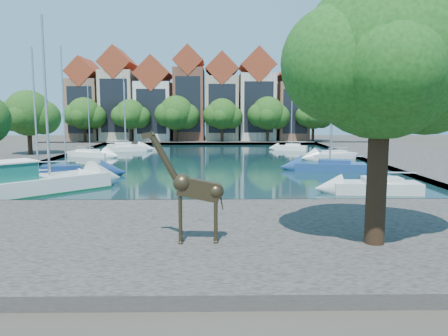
# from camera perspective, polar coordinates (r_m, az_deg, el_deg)

# --- Properties ---
(ground) EXTENTS (160.00, 160.00, 0.00)m
(ground) POSITION_cam_1_polar(r_m,az_deg,el_deg) (26.80, -3.28, -5.14)
(ground) COLOR #38332B
(ground) RESTS_ON ground
(water_basin) EXTENTS (38.00, 50.00, 0.08)m
(water_basin) POSITION_cam_1_polar(r_m,az_deg,el_deg) (50.47, -2.17, 0.87)
(water_basin) COLOR black
(water_basin) RESTS_ON ground
(near_quay) EXTENTS (50.00, 14.00, 0.50)m
(near_quay) POSITION_cam_1_polar(r_m,az_deg,el_deg) (19.96, -4.12, -8.83)
(near_quay) COLOR #534D48
(near_quay) RESTS_ON ground
(far_quay) EXTENTS (60.00, 16.00, 0.50)m
(far_quay) POSITION_cam_1_polar(r_m,az_deg,el_deg) (82.32, -1.68, 3.58)
(far_quay) COLOR #534D48
(far_quay) RESTS_ON ground
(right_quay) EXTENTS (14.00, 52.00, 0.50)m
(right_quay) POSITION_cam_1_polar(r_m,az_deg,el_deg) (55.81, 24.44, 1.05)
(right_quay) COLOR #534D48
(right_quay) RESTS_ON ground
(plane_tree) EXTENTS (8.32, 6.40, 10.62)m
(plane_tree) POSITION_cam_1_polar(r_m,az_deg,el_deg) (18.41, 20.31, 12.71)
(plane_tree) COLOR #332114
(plane_tree) RESTS_ON near_quay
(townhouse_west_end) EXTENTS (5.44, 9.18, 14.93)m
(townhouse_west_end) POSITION_cam_1_polar(r_m,az_deg,el_deg) (85.59, -17.45, 8.15)
(townhouse_west_end) COLOR #825E46
(townhouse_west_end) RESTS_ON far_quay
(townhouse_west_mid) EXTENTS (5.94, 9.18, 16.79)m
(townhouse_west_mid) POSITION_cam_1_polar(r_m,az_deg,el_deg) (84.12, -13.51, 8.90)
(townhouse_west_mid) COLOR #B7AB8D
(townhouse_west_mid) RESTS_ON far_quay
(townhouse_west_inner) EXTENTS (6.43, 9.18, 15.15)m
(townhouse_west_inner) POSITION_cam_1_polar(r_m,az_deg,el_deg) (82.95, -9.06, 8.43)
(townhouse_west_inner) COLOR silver
(townhouse_west_inner) RESTS_ON far_quay
(townhouse_center) EXTENTS (5.44, 9.18, 16.93)m
(townhouse_center) POSITION_cam_1_polar(r_m,az_deg,el_deg) (82.31, -4.53, 9.21)
(townhouse_center) COLOR brown
(townhouse_center) RESTS_ON far_quay
(townhouse_east_inner) EXTENTS (5.94, 9.18, 15.79)m
(townhouse_east_inner) POSITION_cam_1_polar(r_m,az_deg,el_deg) (82.14, -0.29, 8.79)
(townhouse_east_inner) COLOR tan
(townhouse_east_inner) RESTS_ON far_quay
(townhouse_east_mid) EXTENTS (6.43, 9.18, 16.65)m
(townhouse_east_mid) POSITION_cam_1_polar(r_m,az_deg,el_deg) (82.48, 4.28, 9.03)
(townhouse_east_mid) COLOR beige
(townhouse_east_mid) RESTS_ON far_quay
(townhouse_east_end) EXTENTS (5.44, 9.18, 14.43)m
(townhouse_east_end) POSITION_cam_1_polar(r_m,az_deg,el_deg) (83.29, 8.78, 8.26)
(townhouse_east_end) COLOR brown
(townhouse_east_end) RESTS_ON far_quay
(far_tree_far_west) EXTENTS (7.28, 5.60, 7.68)m
(far_tree_far_west) POSITION_cam_1_polar(r_m,az_deg,el_deg) (80.00, -17.75, 6.65)
(far_tree_far_west) COLOR #332114
(far_tree_far_west) RESTS_ON far_quay
(far_tree_west) EXTENTS (6.76, 5.20, 7.36)m
(far_tree_west) POSITION_cam_1_polar(r_m,az_deg,el_deg) (78.08, -12.08, 6.75)
(far_tree_west) COLOR #332114
(far_tree_west) RESTS_ON far_quay
(far_tree_mid_west) EXTENTS (7.80, 6.00, 8.00)m
(far_tree_mid_west) POSITION_cam_1_polar(r_m,az_deg,el_deg) (76.94, -6.18, 7.02)
(far_tree_mid_west) COLOR #332114
(far_tree_mid_west) RESTS_ON far_quay
(far_tree_mid_east) EXTENTS (7.02, 5.40, 7.52)m
(far_tree_mid_east) POSITION_cam_1_polar(r_m,az_deg,el_deg) (76.63, -0.17, 6.94)
(far_tree_mid_east) COLOR #332114
(far_tree_mid_east) RESTS_ON far_quay
(far_tree_east) EXTENTS (7.54, 5.80, 7.84)m
(far_tree_east) POSITION_cam_1_polar(r_m,az_deg,el_deg) (77.15, 5.83, 6.99)
(far_tree_east) COLOR #332114
(far_tree_east) RESTS_ON far_quay
(far_tree_far_east) EXTENTS (6.76, 5.20, 7.36)m
(far_tree_far_east) POSITION_cam_1_polar(r_m,az_deg,el_deg) (78.48, 11.67, 6.76)
(far_tree_far_east) COLOR #332114
(far_tree_far_east) RESTS_ON far_quay
(side_tree_left_far) EXTENTS (7.28, 5.60, 7.88)m
(side_tree_left_far) POSITION_cam_1_polar(r_m,az_deg,el_deg) (58.81, -24.10, 6.38)
(side_tree_left_far) COLOR #332114
(side_tree_left_far) RESTS_ON left_quay
(giraffe_statue) EXTENTS (3.18, 0.61, 4.54)m
(giraffe_statue) POSITION_cam_1_polar(r_m,az_deg,el_deg) (17.66, -4.10, -2.71)
(giraffe_statue) COLOR #342B1A
(giraffe_statue) RESTS_ON near_quay
(motorsailer) EXTENTS (9.58, 9.53, 12.27)m
(motorsailer) POSITION_cam_1_polar(r_m,az_deg,el_deg) (32.94, -24.29, -1.60)
(motorsailer) COLOR silver
(motorsailer) RESTS_ON water_basin
(sailboat_left_a) EXTENTS (7.30, 4.80, 10.27)m
(sailboat_left_a) POSITION_cam_1_polar(r_m,az_deg,el_deg) (34.83, -23.02, -1.66)
(sailboat_left_a) COLOR white
(sailboat_left_a) RESTS_ON water_basin
(sailboat_left_b) EXTENTS (7.48, 4.29, 11.17)m
(sailboat_left_b) POSITION_cam_1_polar(r_m,az_deg,el_deg) (40.29, -19.89, -0.35)
(sailboat_left_b) COLOR navy
(sailboat_left_b) RESTS_ON water_basin
(sailboat_left_c) EXTENTS (6.35, 4.37, 9.58)m
(sailboat_left_c) POSITION_cam_1_polar(r_m,az_deg,el_deg) (57.89, -17.08, 1.93)
(sailboat_left_c) COLOR white
(sailboat_left_c) RESTS_ON water_basin
(sailboat_left_d) EXTENTS (5.98, 3.47, 9.78)m
(sailboat_left_d) POSITION_cam_1_polar(r_m,az_deg,el_deg) (64.40, -12.67, 2.66)
(sailboat_left_d) COLOR white
(sailboat_left_d) RESTS_ON water_basin
(sailboat_left_e) EXTENTS (5.25, 2.08, 10.99)m
(sailboat_left_e) POSITION_cam_1_polar(r_m,az_deg,el_deg) (68.25, -12.75, 2.94)
(sailboat_left_e) COLOR white
(sailboat_left_e) RESTS_ON water_basin
(sailboat_right_a) EXTENTS (6.12, 2.57, 13.20)m
(sailboat_right_a) POSITION_cam_1_polar(r_m,az_deg,el_deg) (32.55, 19.26, -1.97)
(sailboat_right_a) COLOR silver
(sailboat_right_a) RESTS_ON water_basin
(sailboat_right_b) EXTENTS (6.95, 3.45, 11.88)m
(sailboat_right_b) POSITION_cam_1_polar(r_m,az_deg,el_deg) (43.35, 13.65, 0.44)
(sailboat_right_b) COLOR navy
(sailboat_right_b) RESTS_ON water_basin
(sailboat_right_c) EXTENTS (6.39, 4.25, 8.70)m
(sailboat_right_c) POSITION_cam_1_polar(r_m,az_deg,el_deg) (54.46, 13.88, 1.74)
(sailboat_right_c) COLOR silver
(sailboat_right_c) RESTS_ON water_basin
(sailboat_right_d) EXTENTS (4.96, 3.16, 9.01)m
(sailboat_right_d) POSITION_cam_1_polar(r_m,az_deg,el_deg) (64.98, 8.75, 2.78)
(sailboat_right_d) COLOR white
(sailboat_right_d) RESTS_ON water_basin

